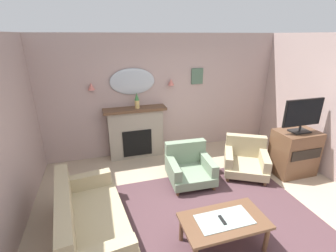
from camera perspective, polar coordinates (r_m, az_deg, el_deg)
name	(u,v)px	position (r m, az deg, el deg)	size (l,w,h in m)	color
floor	(215,227)	(3.94, 11.26, -22.65)	(6.40, 6.33, 0.10)	tan
wall_back	(165,95)	(5.54, -0.74, 7.41)	(6.40, 0.10, 2.69)	#B29993
patterned_rug	(210,215)	(4.03, 9.93, -20.26)	(3.20, 2.40, 0.01)	#4C3338
fireplace	(136,133)	(5.43, -7.64, -1.68)	(1.36, 0.36, 1.16)	gray
mantel_vase_left	(137,101)	(5.16, -7.44, 6.04)	(0.10, 0.10, 0.34)	tan
wall_mirror	(132,81)	(5.24, -8.50, 10.48)	(0.96, 0.06, 0.56)	#B2BCC6
wall_sconce_left	(91,87)	(5.15, -17.88, 8.96)	(0.14, 0.14, 0.14)	#D17066
wall_sconce_right	(171,82)	(5.38, 0.72, 10.45)	(0.14, 0.14, 0.14)	#D17066
framed_picture	(197,76)	(5.65, 6.98, 11.73)	(0.28, 0.03, 0.36)	#4C6B56
coffee_table	(224,223)	(3.38, 13.21, -21.64)	(1.10, 0.60, 0.45)	brown
tv_remote	(222,220)	(3.32, 12.85, -21.08)	(0.04, 0.16, 0.02)	black
floral_couch	(86,218)	(3.64, -19.04, -20.07)	(1.06, 1.80, 0.76)	tan
armchair_in_corner	(245,159)	(5.10, 18.02, -7.42)	(1.10, 1.10, 0.71)	tan
armchair_beside_couch	(189,166)	(4.63, 5.01, -9.45)	(0.86, 0.86, 0.71)	gray
tv_cabinet	(294,152)	(5.41, 27.89, -5.58)	(0.80, 0.57, 0.90)	brown
tv_flatscreen	(303,115)	(5.12, 29.54, 2.35)	(0.84, 0.24, 0.65)	black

